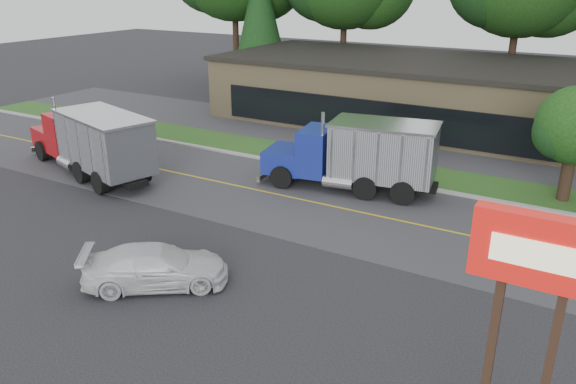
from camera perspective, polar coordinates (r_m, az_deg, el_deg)
name	(u,v)px	position (r m, az deg, el deg)	size (l,w,h in m)	color
ground	(178,291)	(18.93, -11.12, -9.87)	(140.00, 140.00, 0.00)	#36363B
road	(308,201)	(25.58, 2.06, -0.96)	(60.00, 8.00, 0.02)	#4F4F54
center_line	(308,201)	(25.58, 2.06, -0.96)	(60.00, 0.12, 0.01)	gold
curb	(347,175)	(29.11, 5.97, 1.75)	(60.00, 0.30, 0.12)	#9E9E99
grass_verge	(360,165)	(30.68, 7.37, 2.71)	(60.00, 3.40, 0.03)	#284D1A
far_parking	(393,143)	(35.15, 10.60, 4.92)	(60.00, 7.00, 0.02)	#4F4F54
strip_mall	(455,97)	(39.75, 16.56, 9.26)	(32.00, 12.00, 4.00)	#9C875F
evergreen_left	(260,16)	(50.03, -2.85, 17.41)	(5.08, 5.08, 11.55)	#382619
dump_truck_red	(93,140)	(30.19, -19.21, 4.98)	(10.04, 5.15, 3.36)	black
dump_truck_blue	(359,154)	(26.60, 7.24, 3.90)	(8.44, 3.83, 3.36)	black
rally_car	(156,266)	(19.12, -13.28, -7.35)	(1.92, 4.71, 1.37)	silver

